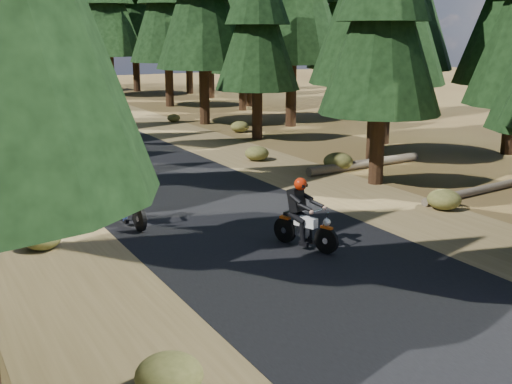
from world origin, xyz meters
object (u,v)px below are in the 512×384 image
Objects in this scene: rider_lead at (305,225)px; rider_follow at (129,204)px; log_near at (365,164)px; log_far at (473,192)px.

rider_follow reaches higher than rider_lead.
rider_follow is at bearing -169.03° from log_near.
rider_follow is at bearing 161.84° from log_far.
log_near is at bearing -156.20° from rider_lead.
rider_lead reaches higher than log_far.
rider_lead is at bearing -141.32° from log_near.
rider_follow is (-9.63, -2.72, 0.41)m from log_near.
log_far is 2.21× the size of rider_follow.
rider_lead reaches higher than log_near.
log_near is 1.18× the size of log_far.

